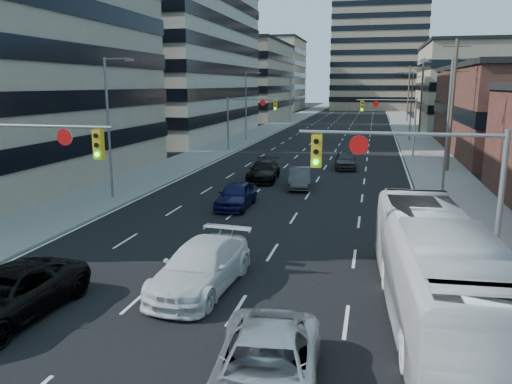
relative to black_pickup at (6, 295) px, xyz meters
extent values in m
cube|color=black|center=(5.18, 126.24, -0.79)|extent=(18.00, 300.00, 0.02)
cube|color=slate|center=(-6.32, 126.24, -0.73)|extent=(5.00, 300.00, 0.15)
cube|color=slate|center=(16.68, 126.24, -0.73)|extent=(5.00, 300.00, 0.15)
cube|color=#ADA089|center=(-21.82, 56.24, 13.20)|extent=(26.00, 34.00, 28.00)
cube|color=gray|center=(-18.82, 96.24, 7.20)|extent=(20.00, 30.00, 16.00)
cube|color=gray|center=(30.18, 84.24, 6.20)|extent=(22.00, 28.00, 14.00)
cube|color=gray|center=(11.18, 146.24, 28.20)|extent=(26.00, 26.00, 58.00)
cube|color=#ADA089|center=(-22.82, 136.24, 9.20)|extent=(24.00, 24.00, 20.00)
cube|color=gray|center=(37.18, 126.24, 5.20)|extent=(22.00, 22.00, 12.00)
cylinder|color=slate|center=(-1.57, 4.24, 5.00)|extent=(6.50, 0.12, 0.12)
cube|color=gold|center=(1.08, 4.24, 4.35)|extent=(0.35, 0.28, 1.10)
cylinder|color=black|center=(1.08, 4.08, 4.70)|extent=(0.18, 0.06, 0.18)
cylinder|color=black|center=(1.08, 4.08, 4.35)|extent=(0.18, 0.06, 0.18)
cylinder|color=#0CE526|center=(1.08, 4.08, 4.00)|extent=(0.18, 0.06, 0.18)
cylinder|color=white|center=(-0.32, 4.21, 4.60)|extent=(0.64, 0.06, 0.64)
cylinder|color=slate|center=(15.18, 4.24, 2.20)|extent=(0.18, 0.18, 6.00)
cylinder|color=slate|center=(11.93, 4.24, 5.00)|extent=(6.50, 0.12, 0.12)
cube|color=gold|center=(9.28, 4.24, 4.35)|extent=(0.35, 0.28, 1.10)
cylinder|color=black|center=(9.28, 4.08, 4.70)|extent=(0.18, 0.06, 0.18)
cylinder|color=black|center=(9.28, 4.08, 4.35)|extent=(0.18, 0.06, 0.18)
cylinder|color=#0CE526|center=(9.28, 4.08, 4.00)|extent=(0.18, 0.06, 0.18)
cylinder|color=white|center=(10.68, 4.21, 4.60)|extent=(0.64, 0.06, 0.64)
cylinder|color=slate|center=(-4.82, 41.24, 2.20)|extent=(0.18, 0.18, 6.00)
cylinder|color=slate|center=(-1.82, 41.24, 5.00)|extent=(6.00, 0.12, 0.12)
cube|color=gold|center=(0.58, 41.24, 4.35)|extent=(0.35, 0.28, 1.10)
cylinder|color=black|center=(0.58, 41.08, 4.70)|extent=(0.18, 0.06, 0.18)
cylinder|color=black|center=(0.58, 41.08, 4.35)|extent=(0.18, 0.06, 0.18)
cylinder|color=#0CE526|center=(0.58, 41.08, 4.00)|extent=(0.18, 0.06, 0.18)
cylinder|color=white|center=(-0.82, 41.21, 4.60)|extent=(0.64, 0.06, 0.64)
cylinder|color=slate|center=(15.18, 41.24, 2.20)|extent=(0.18, 0.18, 6.00)
cylinder|color=slate|center=(12.18, 41.24, 5.00)|extent=(6.00, 0.12, 0.12)
cube|color=gold|center=(9.78, 41.24, 4.35)|extent=(0.35, 0.28, 1.10)
cylinder|color=black|center=(9.78, 41.08, 4.70)|extent=(0.18, 0.06, 0.18)
cylinder|color=black|center=(9.78, 41.08, 4.35)|extent=(0.18, 0.06, 0.18)
cylinder|color=#0CE526|center=(9.78, 41.08, 4.00)|extent=(0.18, 0.06, 0.18)
cylinder|color=white|center=(11.18, 41.21, 4.60)|extent=(0.64, 0.06, 0.64)
cylinder|color=#4C3D2D|center=(17.38, 32.24, 4.70)|extent=(0.28, 0.28, 11.00)
cube|color=#4C3D2D|center=(17.38, 32.24, 9.60)|extent=(2.20, 0.10, 0.10)
cube|color=#4C3D2D|center=(17.38, 32.24, 8.60)|extent=(2.20, 0.10, 0.10)
cube|color=#4C3D2D|center=(17.38, 32.24, 7.60)|extent=(2.20, 0.10, 0.10)
cylinder|color=#4C3D2D|center=(17.38, 62.24, 4.70)|extent=(0.28, 0.28, 11.00)
cube|color=#4C3D2D|center=(17.38, 62.24, 9.60)|extent=(2.20, 0.10, 0.10)
cube|color=#4C3D2D|center=(17.38, 62.24, 8.60)|extent=(2.20, 0.10, 0.10)
cube|color=#4C3D2D|center=(17.38, 62.24, 7.60)|extent=(2.20, 0.10, 0.10)
cylinder|color=#4C3D2D|center=(17.38, 92.24, 4.70)|extent=(0.28, 0.28, 11.00)
cube|color=#4C3D2D|center=(17.38, 92.24, 9.60)|extent=(2.20, 0.10, 0.10)
cube|color=#4C3D2D|center=(17.38, 92.24, 8.60)|extent=(2.20, 0.10, 0.10)
cube|color=#4C3D2D|center=(17.38, 92.24, 7.60)|extent=(2.20, 0.10, 0.10)
cylinder|color=slate|center=(-5.32, 16.24, 3.70)|extent=(0.16, 0.16, 9.00)
cylinder|color=slate|center=(-4.42, 16.24, 8.10)|extent=(1.80, 0.10, 0.10)
cube|color=slate|center=(-3.62, 16.24, 8.02)|extent=(0.50, 0.22, 0.14)
cylinder|color=slate|center=(-5.32, 51.24, 3.70)|extent=(0.16, 0.16, 9.00)
cylinder|color=slate|center=(-4.42, 51.24, 8.10)|extent=(1.80, 0.10, 0.10)
cube|color=slate|center=(-3.62, 51.24, 8.02)|extent=(0.50, 0.22, 0.14)
cylinder|color=slate|center=(-5.32, 86.24, 3.70)|extent=(0.16, 0.16, 9.00)
cylinder|color=slate|center=(-4.42, 86.24, 8.10)|extent=(1.80, 0.10, 0.10)
cube|color=slate|center=(-3.62, 86.24, 8.02)|extent=(0.50, 0.22, 0.14)
cylinder|color=slate|center=(15.68, 21.24, 3.70)|extent=(0.16, 0.16, 9.00)
cylinder|color=slate|center=(14.78, 21.24, 8.10)|extent=(1.80, 0.10, 0.10)
cube|color=slate|center=(13.98, 21.24, 8.02)|extent=(0.50, 0.22, 0.14)
cylinder|color=slate|center=(15.68, 56.24, 3.70)|extent=(0.16, 0.16, 9.00)
cylinder|color=slate|center=(14.78, 56.24, 8.10)|extent=(1.80, 0.10, 0.10)
cube|color=slate|center=(13.98, 56.24, 8.02)|extent=(0.50, 0.22, 0.14)
imported|color=black|center=(0.00, 0.00, 0.00)|extent=(2.99, 5.92, 1.61)
imported|color=silver|center=(5.22, 3.73, 0.05)|extent=(2.81, 6.01, 1.70)
imported|color=#BCBDC1|center=(8.92, -2.18, -0.03)|extent=(3.10, 5.78, 1.54)
imported|color=silver|center=(13.26, 2.96, 0.86)|extent=(3.67, 12.13, 3.33)
imported|color=#0E0F39|center=(3.15, 15.97, -0.02)|extent=(1.88, 4.61, 1.57)
imported|color=#333336|center=(6.04, 22.73, -0.08)|extent=(2.11, 4.57, 1.45)
imported|color=black|center=(2.89, 24.89, -0.03)|extent=(2.52, 5.46, 1.54)
imported|color=#313133|center=(8.76, 32.13, -0.03)|extent=(2.22, 4.70, 1.55)
camera|label=1|loc=(11.15, -12.58, 6.56)|focal=35.00mm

